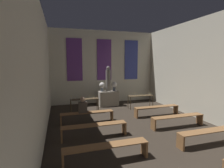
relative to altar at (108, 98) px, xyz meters
name	(u,v)px	position (x,y,z in m)	size (l,w,h in m)	color
wall_back	(104,67)	(0.00, 1.01, 1.94)	(7.09, 0.16, 4.73)	beige
wall_left	(39,72)	(-3.49, -4.26, 1.91)	(0.12, 10.68, 4.73)	beige
wall_right	(212,69)	(3.49, -4.26, 1.91)	(0.12, 10.68, 4.73)	beige
altar	(108,98)	(0.00, 0.00, 0.00)	(1.20, 0.72, 0.91)	gray
statue	(108,80)	(0.00, 0.00, 1.17)	(0.30, 0.30, 1.53)	slate
flower_vase_left	(102,86)	(-0.39, 0.00, 0.80)	(0.34, 0.34, 0.56)	#4C5666
flower_vase_right	(114,85)	(0.39, 0.00, 0.80)	(0.34, 0.34, 0.56)	#4C5666
candle_rack_left	(84,101)	(-1.64, -1.16, 0.21)	(1.49, 0.41, 0.95)	#473823
candle_rack_right	(141,97)	(1.64, -1.16, 0.21)	(1.49, 0.41, 0.95)	#473823
pew_second_left	(106,149)	(-1.75, -5.99, -0.10)	(2.32, 0.36, 0.48)	brown
pew_second_right	(210,134)	(1.75, -5.99, -0.10)	(2.32, 0.36, 0.48)	brown
pew_third_left	(94,128)	(-1.75, -4.37, -0.10)	(2.32, 0.36, 0.48)	brown
pew_third_right	(178,119)	(1.75, -4.37, -0.10)	(2.32, 0.36, 0.48)	brown
pew_back_left	(87,115)	(-1.75, -2.76, -0.10)	(2.32, 0.36, 0.48)	brown
pew_back_right	(157,109)	(1.75, -2.76, -0.10)	(2.32, 0.36, 0.48)	brown
person_seated	(83,106)	(-1.94, -2.76, 0.33)	(0.36, 0.24, 0.69)	#4C4238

